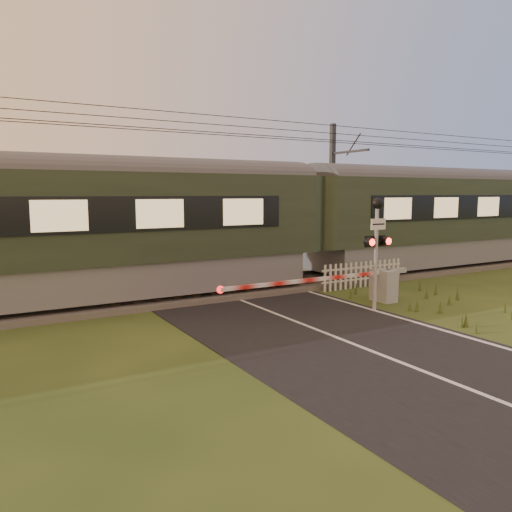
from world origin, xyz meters
TOP-DOWN VIEW (x-y plane):
  - ground at (0.00, 0.00)m, footprint 160.00×160.00m
  - road at (0.02, -0.23)m, footprint 6.00×140.00m
  - track_bed at (0.00, 6.50)m, footprint 140.00×3.40m
  - overhead_wires at (0.00, 6.50)m, footprint 120.00×0.62m
  - train at (3.60, 6.50)m, footprint 46.18×3.18m
  - boom_gate at (3.62, 2.44)m, footprint 6.90×0.80m
  - crossing_signal at (2.83, 1.63)m, footprint 0.85×0.35m
  - picket_fence at (5.05, 4.60)m, footprint 3.79×0.08m
  - catenary_mast at (6.86, 8.72)m, footprint 0.21×2.45m

SIDE VIEW (x-z plane):
  - ground at x=0.00m, z-range 0.00..0.00m
  - road at x=0.02m, z-range 0.00..0.03m
  - track_bed at x=0.00m, z-range -0.13..0.26m
  - picket_fence at x=5.05m, z-range 0.01..0.98m
  - boom_gate at x=3.62m, z-range 0.06..1.11m
  - crossing_signal at x=2.83m, z-range 0.63..3.97m
  - train at x=3.60m, z-range 0.28..4.59m
  - catenary_mast at x=6.86m, z-range 0.14..6.70m
  - overhead_wires at x=0.00m, z-range 5.41..6.04m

